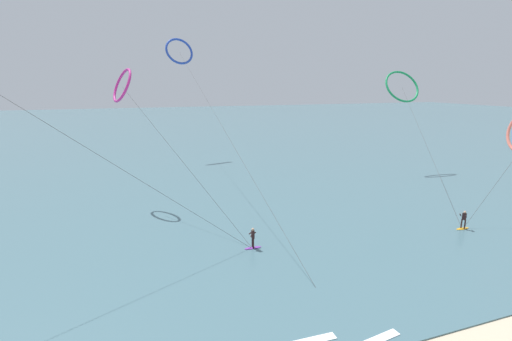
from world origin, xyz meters
The scene contains 6 objects.
sea_water centered at (0.00, 106.12, 0.04)m, with size 400.00×200.00×0.08m, color #476B75.
surfer_amber centered at (18.04, 16.46, 0.82)m, with size 1.40×0.70×1.70m.
surfer_violet centered at (-1.02, 18.93, 0.82)m, with size 1.40×0.60×1.70m.
kite_magenta centered at (-9.96, 34.48, 12.60)m, with size 10.39×17.65×14.39m.
kite_cobalt centered at (-0.67, 59.09, 18.19)m, with size 5.28×48.87×20.51m.
kite_emerald centered at (28.60, 38.12, 12.41)m, with size 13.37×23.50×14.73m.
Camera 1 is at (-9.40, -5.96, 12.71)m, focal length 25.24 mm.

